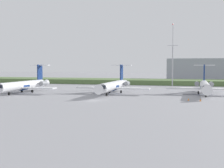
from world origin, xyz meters
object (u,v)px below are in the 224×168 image
(safety_cone_mid_marker, at_px, (200,100))
(regional_jet_second, at_px, (24,85))
(regional_jet_third, at_px, (114,85))
(safety_cone_front_marker, at_px, (188,99))
(antenna_mast, at_px, (173,60))
(regional_jet_fourth, at_px, (205,86))

(safety_cone_mid_marker, bearing_deg, regional_jet_second, 170.85)
(regional_jet_second, distance_m, safety_cone_mid_marker, 54.18)
(regional_jet_second, xyz_separation_m, safety_cone_mid_marker, (53.44, -8.61, -2.26))
(regional_jet_third, height_order, safety_cone_front_marker, regional_jet_third)
(regional_jet_third, bearing_deg, safety_cone_front_marker, -30.79)
(antenna_mast, relative_size, safety_cone_mid_marker, 47.69)
(regional_jet_third, relative_size, safety_cone_front_marker, 56.36)
(regional_jet_third, bearing_deg, safety_cone_mid_marker, -28.96)
(regional_jet_third, distance_m, antenna_mast, 43.71)
(regional_jet_second, bearing_deg, antenna_mast, 46.68)
(regional_jet_third, height_order, safety_cone_mid_marker, regional_jet_third)
(regional_jet_second, relative_size, antenna_mast, 1.18)
(regional_jet_second, height_order, safety_cone_front_marker, regional_jet_second)
(antenna_mast, xyz_separation_m, safety_cone_front_marker, (7.54, -53.67, -10.56))
(safety_cone_front_marker, xyz_separation_m, safety_cone_mid_marker, (2.84, -0.61, 0.00))
(regional_jet_fourth, relative_size, safety_cone_mid_marker, 56.36)
(regional_jet_fourth, relative_size, antenna_mast, 1.18)
(antenna_mast, relative_size, safety_cone_front_marker, 47.69)
(regional_jet_second, distance_m, antenna_mast, 63.32)
(regional_jet_third, bearing_deg, regional_jet_second, -168.85)
(antenna_mast, xyz_separation_m, safety_cone_mid_marker, (10.38, -54.28, -10.56))
(regional_jet_fourth, bearing_deg, regional_jet_second, -169.89)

